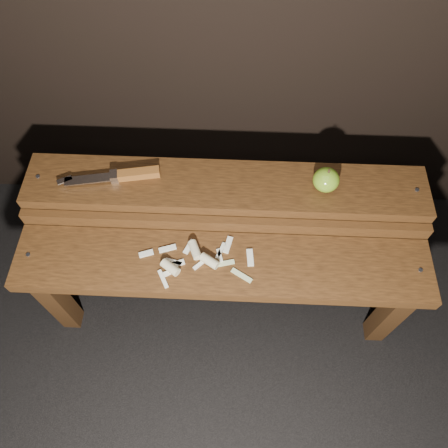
{
  "coord_description": "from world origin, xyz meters",
  "views": [
    {
      "loc": [
        0.03,
        -0.59,
        1.54
      ],
      "look_at": [
        0.0,
        0.06,
        0.45
      ],
      "focal_mm": 35.0,
      "sensor_mm": 36.0,
      "label": 1
    }
  ],
  "objects_px": {
    "bench_front_tier": "(222,276)",
    "bench_rear_tier": "(225,201)",
    "knife": "(126,175)",
    "apple": "(326,180)"
  },
  "relations": [
    {
      "from": "bench_front_tier",
      "to": "bench_rear_tier",
      "type": "xyz_separation_m",
      "value": [
        0.0,
        0.23,
        0.06
      ]
    },
    {
      "from": "bench_front_tier",
      "to": "bench_rear_tier",
      "type": "bearing_deg",
      "value": 90.0
    },
    {
      "from": "bench_front_tier",
      "to": "apple",
      "type": "height_order",
      "value": "apple"
    },
    {
      "from": "bench_rear_tier",
      "to": "knife",
      "type": "relative_size",
      "value": 3.98
    },
    {
      "from": "bench_rear_tier",
      "to": "apple",
      "type": "distance_m",
      "value": 0.31
    },
    {
      "from": "bench_front_tier",
      "to": "knife",
      "type": "height_order",
      "value": "knife"
    },
    {
      "from": "apple",
      "to": "bench_front_tier",
      "type": "bearing_deg",
      "value": -141.31
    },
    {
      "from": "bench_rear_tier",
      "to": "apple",
      "type": "xyz_separation_m",
      "value": [
        0.29,
        0.0,
        0.12
      ]
    },
    {
      "from": "bench_front_tier",
      "to": "knife",
      "type": "relative_size",
      "value": 3.98
    },
    {
      "from": "bench_front_tier",
      "to": "knife",
      "type": "distance_m",
      "value": 0.41
    }
  ]
}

